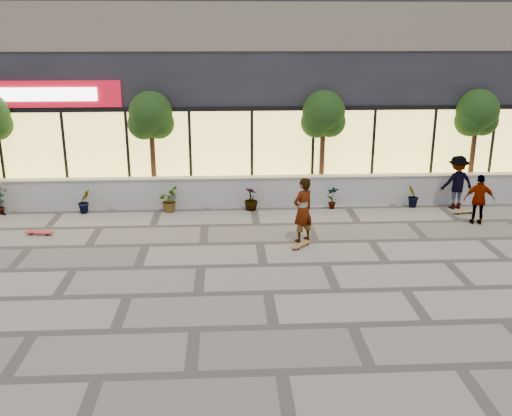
{
  "coord_description": "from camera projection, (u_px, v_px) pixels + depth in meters",
  "views": [
    {
      "loc": [
        -0.94,
        -12.13,
        5.87
      ],
      "look_at": [
        -0.15,
        2.51,
        1.3
      ],
      "focal_mm": 40.0,
      "sensor_mm": 36.0,
      "label": 1
    }
  ],
  "objects": [
    {
      "name": "planter_wall",
      "position": [
        253.0,
        191.0,
        19.87
      ],
      "size": [
        22.0,
        0.42,
        1.04
      ],
      "color": "silver",
      "rests_on": "ground"
    },
    {
      "name": "retail_building",
      "position": [
        247.0,
        71.0,
        23.99
      ],
      "size": [
        24.0,
        9.17,
        8.5
      ],
      "color": "#222227",
      "rests_on": "ground"
    },
    {
      "name": "shrub_d",
      "position": [
        251.0,
        199.0,
        19.38
      ],
      "size": [
        0.64,
        0.64,
        0.81
      ],
      "primitive_type": "imported",
      "rotation": [
        0.0,
        0.0,
        2.46
      ],
      "color": "#153510",
      "rests_on": "ground"
    },
    {
      "name": "tree_midwest",
      "position": [
        151.0,
        118.0,
        19.63
      ],
      "size": [
        1.6,
        1.5,
        3.92
      ],
      "color": "#462619",
      "rests_on": "ground"
    },
    {
      "name": "skateboard_center",
      "position": [
        301.0,
        245.0,
        16.14
      ],
      "size": [
        0.66,
        0.69,
        0.09
      ],
      "rotation": [
        0.0,
        0.0,
        0.83
      ],
      "color": "brown",
      "rests_on": "ground"
    },
    {
      "name": "shrub_c",
      "position": [
        168.0,
        200.0,
        19.23
      ],
      "size": [
        0.68,
        0.77,
        0.81
      ],
      "primitive_type": "imported",
      "rotation": [
        0.0,
        0.0,
        1.64
      ],
      "color": "#153510",
      "rests_on": "ground"
    },
    {
      "name": "tree_east",
      "position": [
        477.0,
        116.0,
        20.22
      ],
      "size": [
        1.6,
        1.5,
        3.92
      ],
      "color": "#462619",
      "rests_on": "ground"
    },
    {
      "name": "skateboard_right_near",
      "position": [
        464.0,
        211.0,
        19.09
      ],
      "size": [
        0.8,
        0.32,
        0.09
      ],
      "rotation": [
        0.0,
        0.0,
        0.16
      ],
      "color": "olive",
      "rests_on": "ground"
    },
    {
      "name": "shrub_e",
      "position": [
        333.0,
        197.0,
        19.52
      ],
      "size": [
        0.46,
        0.35,
        0.81
      ],
      "primitive_type": "imported",
      "rotation": [
        0.0,
        0.0,
        3.28
      ],
      "color": "#153510",
      "rests_on": "ground"
    },
    {
      "name": "shrub_b",
      "position": [
        84.0,
        201.0,
        19.09
      ],
      "size": [
        0.57,
        0.57,
        0.81
      ],
      "primitive_type": "imported",
      "rotation": [
        0.0,
        0.0,
        0.82
      ],
      "color": "#153510",
      "rests_on": "ground"
    },
    {
      "name": "skateboard_left",
      "position": [
        39.0,
        232.0,
        17.11
      ],
      "size": [
        0.87,
        0.35,
        0.1
      ],
      "rotation": [
        0.0,
        0.0,
        -0.16
      ],
      "color": "red",
      "rests_on": "ground"
    },
    {
      "name": "tree_mideast",
      "position": [
        323.0,
        117.0,
        19.94
      ],
      "size": [
        1.6,
        1.5,
        3.92
      ],
      "color": "#462619",
      "rests_on": "ground"
    },
    {
      "name": "skater_center",
      "position": [
        303.0,
        210.0,
        16.35
      ],
      "size": [
        0.83,
        0.78,
        1.9
      ],
      "primitive_type": "imported",
      "rotation": [
        0.0,
        0.0,
        3.78
      ],
      "color": "silver",
      "rests_on": "ground"
    },
    {
      "name": "shrub_f",
      "position": [
        413.0,
        196.0,
        19.67
      ],
      "size": [
        0.55,
        0.57,
        0.81
      ],
      "primitive_type": "imported",
      "rotation": [
        0.0,
        0.0,
        4.1
      ],
      "color": "#153510",
      "rests_on": "ground"
    },
    {
      "name": "skater_right_far",
      "position": [
        457.0,
        182.0,
        19.45
      ],
      "size": [
        1.28,
        0.86,
        1.84
      ],
      "primitive_type": "imported",
      "rotation": [
        0.0,
        0.0,
        3.3
      ],
      "color": "maroon",
      "rests_on": "ground"
    },
    {
      "name": "skater_right_near",
      "position": [
        479.0,
        200.0,
        17.89
      ],
      "size": [
        0.99,
        0.57,
        1.6
      ],
      "primitive_type": "imported",
      "rotation": [
        0.0,
        0.0,
        2.94
      ],
      "color": "silver",
      "rests_on": "ground"
    },
    {
      "name": "ground",
      "position": [
        268.0,
        293.0,
        13.36
      ],
      "size": [
        80.0,
        80.0,
        0.0
      ],
      "primitive_type": "plane",
      "color": "#A19B8C",
      "rests_on": "ground"
    }
  ]
}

